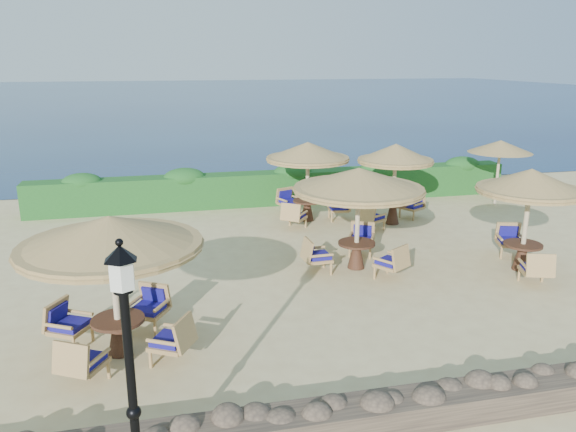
{
  "coord_description": "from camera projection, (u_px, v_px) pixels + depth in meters",
  "views": [
    {
      "loc": [
        -4.31,
        -12.88,
        5.28
      ],
      "look_at": [
        -1.14,
        0.87,
        1.3
      ],
      "focal_mm": 35.0,
      "sensor_mm": 36.0,
      "label": 1
    }
  ],
  "objects": [
    {
      "name": "cafe_set_4",
      "position": [
        395.0,
        166.0,
        18.03
      ],
      "size": [
        2.78,
        2.45,
        2.65
      ],
      "color": "#CBB78F",
      "rests_on": "ground"
    },
    {
      "name": "sea",
      "position": [
        187.0,
        96.0,
        80.1
      ],
      "size": [
        160.0,
        160.0,
        0.0
      ],
      "primitive_type": "plane",
      "color": "#0B1F46",
      "rests_on": "ground"
    },
    {
      "name": "lamp_post",
      "position": [
        132.0,
        386.0,
        6.6
      ],
      "size": [
        0.44,
        0.44,
        3.31
      ],
      "color": "black",
      "rests_on": "ground"
    },
    {
      "name": "hedge",
      "position": [
        280.0,
        188.0,
        21.03
      ],
      "size": [
        18.0,
        0.9,
        1.2
      ],
      "primitive_type": "cube",
      "color": "#174A1B",
      "rests_on": "ground"
    },
    {
      "name": "cafe_set_3",
      "position": [
        308.0,
        165.0,
        18.41
      ],
      "size": [
        2.81,
        2.81,
        2.65
      ],
      "color": "#CBB78F",
      "rests_on": "ground"
    },
    {
      "name": "cafe_set_0",
      "position": [
        112.0,
        256.0,
        9.88
      ],
      "size": [
        3.26,
        3.26,
        2.65
      ],
      "color": "#CBB78F",
      "rests_on": "ground"
    },
    {
      "name": "cafe_set_2",
      "position": [
        529.0,
        195.0,
        13.99
      ],
      "size": [
        2.62,
        2.88,
        2.65
      ],
      "color": "#CBB78F",
      "rests_on": "ground"
    },
    {
      "name": "cafe_set_1",
      "position": [
        358.0,
        193.0,
        14.1
      ],
      "size": [
        3.34,
        3.34,
        2.65
      ],
      "color": "#CBB78F",
      "rests_on": "ground"
    },
    {
      "name": "ground",
      "position": [
        339.0,
        271.0,
        14.44
      ],
      "size": [
        120.0,
        120.0,
        0.0
      ],
      "primitive_type": "plane",
      "color": "#D4C186",
      "rests_on": "ground"
    },
    {
      "name": "stone_wall",
      "position": [
        464.0,
        402.0,
        8.57
      ],
      "size": [
        15.0,
        0.65,
        0.44
      ],
      "primitive_type": "cube",
      "color": "brown",
      "rests_on": "ground"
    },
    {
      "name": "extra_parasol",
      "position": [
        500.0,
        147.0,
        20.41
      ],
      "size": [
        2.3,
        2.3,
        2.41
      ],
      "color": "#CBB78F",
      "rests_on": "ground"
    }
  ]
}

